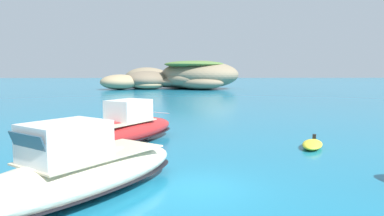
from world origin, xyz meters
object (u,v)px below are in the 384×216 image
at_px(motorboat_red, 125,129).
at_px(dinghy_tender, 312,144).
at_px(motorboat_cream, 77,173).
at_px(islet_small, 142,80).
at_px(islet_large, 195,77).

distance_m(motorboat_red, dinghy_tender, 11.22).
relative_size(motorboat_red, motorboat_cream, 1.00).
relative_size(motorboat_cream, dinghy_tender, 3.27).
bearing_deg(dinghy_tender, islet_small, 104.24).
xyz_separation_m(islet_small, motorboat_cream, (5.90, -75.48, -1.21)).
bearing_deg(dinghy_tender, motorboat_cream, -145.78).
bearing_deg(islet_large, dinghy_tender, -86.55).
height_order(motorboat_cream, dinghy_tender, motorboat_cream).
bearing_deg(islet_small, dinghy_tender, -75.76).
relative_size(islet_large, dinghy_tender, 10.01).
height_order(islet_large, motorboat_red, islet_large).
bearing_deg(motorboat_red, dinghy_tender, -7.85).
relative_size(motorboat_red, dinghy_tender, 3.26).
distance_m(motorboat_cream, dinghy_tender, 13.69).
bearing_deg(motorboat_cream, dinghy_tender, 34.22).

